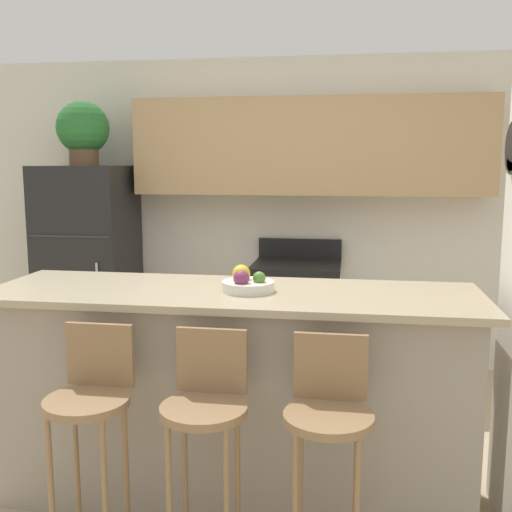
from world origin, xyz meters
name	(u,v)px	position (x,y,z in m)	size (l,w,h in m)	color
ground_plane	(233,493)	(0.00, 0.00, 0.00)	(14.00, 14.00, 0.00)	tan
wall_back	(294,184)	(0.11, 2.11, 1.52)	(5.60, 0.38, 2.55)	silver
counter_bar	(233,393)	(0.00, 0.00, 0.54)	(2.42, 0.75, 1.08)	gray
refrigerator	(89,267)	(-1.57, 1.80, 0.84)	(0.70, 0.70, 1.67)	black
stove_range	(296,318)	(0.16, 1.84, 0.46)	(0.69, 0.62, 1.07)	silver
bar_stool_left	(91,406)	(-0.50, -0.56, 0.68)	(0.36, 0.36, 1.01)	olive
bar_stool_mid	(206,414)	(0.00, -0.56, 0.68)	(0.36, 0.36, 1.01)	olive
bar_stool_right	(329,422)	(0.50, -0.56, 0.68)	(0.36, 0.36, 1.01)	olive
potted_plant_on_fridge	(83,130)	(-1.57, 1.80, 1.95)	(0.42, 0.42, 0.51)	brown
fruit_bowl	(247,283)	(0.08, -0.01, 1.12)	(0.26, 0.26, 0.12)	silver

